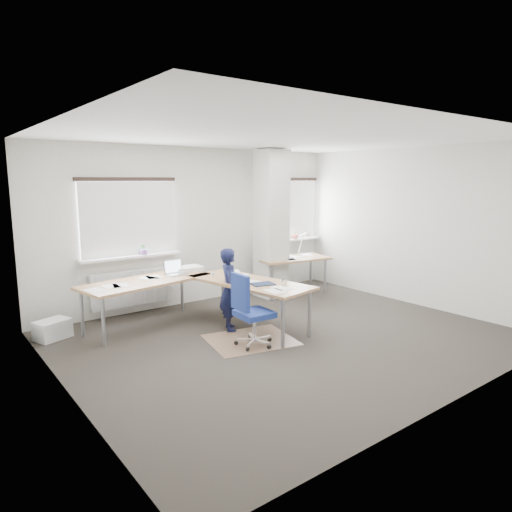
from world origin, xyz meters
TOP-DOWN VIEW (x-y plane):
  - ground at (0.00, 0.00)m, footprint 6.00×6.00m
  - room_shell at (0.18, 0.45)m, footprint 6.04×5.04m
  - floor_mat at (-0.50, 0.20)m, footprint 1.34×1.21m
  - white_crate at (-2.70, 1.95)m, footprint 0.53×0.45m
  - desk_main at (-0.75, 1.16)m, footprint 2.82×2.63m
  - desk_side at (1.73, 1.81)m, footprint 1.50×0.93m
  - task_chair at (-0.62, 0.00)m, footprint 0.55×0.55m
  - person at (-0.47, 0.76)m, footprint 0.46×0.53m

SIDE VIEW (x-z plane):
  - ground at x=0.00m, z-range 0.00..0.00m
  - floor_mat at x=-0.50m, z-range 0.00..0.01m
  - white_crate at x=-2.70m, z-range 0.00..0.27m
  - task_chair at x=-0.62m, z-range -0.22..0.79m
  - person at x=-0.47m, z-range 0.00..1.24m
  - desk_side at x=1.73m, z-range 0.08..1.29m
  - desk_main at x=-0.75m, z-range 0.21..1.17m
  - room_shell at x=0.18m, z-range 0.34..3.16m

